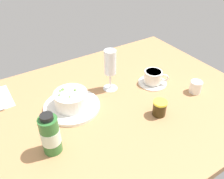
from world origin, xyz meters
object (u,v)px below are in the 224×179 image
Objects in this scene: wine_glass at (110,64)px; coffee_cup at (153,78)px; sauce_bottle_green at (50,135)px; creamer_jug at (196,87)px; jam_jar at (160,108)px; porridge_bowl at (71,101)px.

coffee_cup is at bearing 159.12° from wine_glass.
sauce_bottle_green reaches higher than coffee_cup.
jam_jar reaches higher than creamer_jug.
creamer_jug is 0.33× the size of wine_glass.
sauce_bottle_green is (39.38, -5.07, 3.68)cm from jam_jar.
jam_jar is at bearing 6.90° from creamer_jug.
porridge_bowl is at bearing -20.65° from creamer_jug.
wine_glass is 38.17cm from sauce_bottle_green.
sauce_bottle_green reaches higher than creamer_jug.
porridge_bowl is 1.20× the size of wine_glass.
coffee_cup is 21.02cm from wine_glass.
jam_jar is (-6.47, 23.75, -8.72)cm from wine_glass.
porridge_bowl is 21.28cm from wine_glass.
porridge_bowl is 3.58× the size of jam_jar.
porridge_bowl is 1.47× the size of sauce_bottle_green.
sauce_bottle_green is (13.64, 15.70, 3.47)cm from porridge_bowl.
sauce_bottle_green reaches higher than jam_jar.
porridge_bowl reaches higher than creamer_jug.
porridge_bowl reaches higher than jam_jar.
porridge_bowl is at bearing -130.98° from sauce_bottle_green.
porridge_bowl is 51.28cm from creamer_jug.
creamer_jug is 0.41× the size of sauce_bottle_green.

